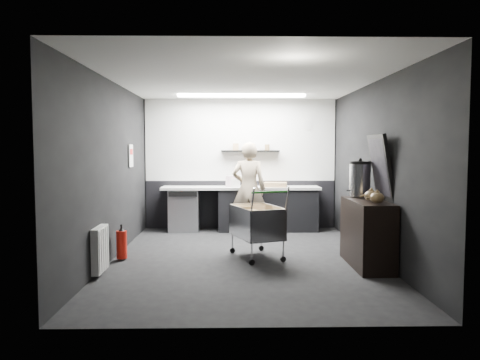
{
  "coord_description": "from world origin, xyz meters",
  "views": [
    {
      "loc": [
        -0.21,
        -7.05,
        1.7
      ],
      "look_at": [
        -0.06,
        0.4,
        1.18
      ],
      "focal_mm": 35.0,
      "sensor_mm": 36.0,
      "label": 1
    }
  ],
  "objects": [
    {
      "name": "prep_counter",
      "position": [
        0.14,
        2.42,
        0.46
      ],
      "size": [
        3.2,
        0.61,
        0.9
      ],
      "color": "black",
      "rests_on": "floor"
    },
    {
      "name": "floor",
      "position": [
        0.0,
        0.0,
        0.0
      ],
      "size": [
        5.5,
        5.5,
        0.0
      ],
      "primitive_type": "plane",
      "color": "black",
      "rests_on": "ground"
    },
    {
      "name": "wall_front",
      "position": [
        0.0,
        -2.75,
        1.35
      ],
      "size": [
        5.5,
        0.0,
        5.5
      ],
      "primitive_type": "plane",
      "rotation": [
        -1.57,
        0.0,
        0.0
      ],
      "color": "black",
      "rests_on": "floor"
    },
    {
      "name": "floating_shelf",
      "position": [
        0.2,
        2.62,
        1.62
      ],
      "size": [
        1.2,
        0.22,
        0.04
      ],
      "primitive_type": "cube",
      "color": "black",
      "rests_on": "wall_back"
    },
    {
      "name": "sideboard",
      "position": [
        1.76,
        -0.45,
        0.6
      ],
      "size": [
        0.54,
        1.26,
        1.89
      ],
      "color": "black",
      "rests_on": "floor"
    },
    {
      "name": "shopping_cart",
      "position": [
        0.19,
        0.07,
        0.51
      ],
      "size": [
        0.89,
        1.16,
        1.08
      ],
      "color": "silver",
      "rests_on": "floor"
    },
    {
      "name": "wall_back",
      "position": [
        0.0,
        2.75,
        1.35
      ],
      "size": [
        5.5,
        0.0,
        5.5
      ],
      "primitive_type": "plane",
      "rotation": [
        1.57,
        0.0,
        0.0
      ],
      "color": "black",
      "rests_on": "floor"
    },
    {
      "name": "cardboard_box",
      "position": [
        0.7,
        2.37,
        0.95
      ],
      "size": [
        0.5,
        0.42,
        0.09
      ],
      "primitive_type": "cube",
      "rotation": [
        0.0,
        0.0,
        -0.18
      ],
      "color": "#A08055",
      "rests_on": "prep_counter"
    },
    {
      "name": "ceiling",
      "position": [
        0.0,
        0.0,
        2.7
      ],
      "size": [
        5.5,
        5.5,
        0.0
      ],
      "primitive_type": "plane",
      "rotation": [
        3.14,
        0.0,
        0.0
      ],
      "color": "white",
      "rests_on": "wall_back"
    },
    {
      "name": "ceiling_strip",
      "position": [
        0.0,
        1.85,
        2.67
      ],
      "size": [
        2.4,
        0.2,
        0.04
      ],
      "primitive_type": "cube",
      "color": "white",
      "rests_on": "ceiling"
    },
    {
      "name": "wall_right",
      "position": [
        2.0,
        0.0,
        1.35
      ],
      "size": [
        0.0,
        5.5,
        5.5
      ],
      "primitive_type": "plane",
      "rotation": [
        1.57,
        0.0,
        -1.57
      ],
      "color": "black",
      "rests_on": "floor"
    },
    {
      "name": "poster",
      "position": [
        -1.98,
        1.3,
        1.55
      ],
      "size": [
        0.02,
        0.3,
        0.4
      ],
      "primitive_type": "cube",
      "color": "silver",
      "rests_on": "wall_left"
    },
    {
      "name": "pink_tub",
      "position": [
        -0.2,
        2.42,
        1.01
      ],
      "size": [
        0.22,
        0.22,
        0.22
      ],
      "primitive_type": "cylinder",
      "color": "silver",
      "rests_on": "prep_counter"
    },
    {
      "name": "poster_red_band",
      "position": [
        -1.98,
        1.3,
        1.62
      ],
      "size": [
        0.02,
        0.22,
        0.1
      ],
      "primitive_type": "cube",
      "color": "red",
      "rests_on": "poster"
    },
    {
      "name": "wall_clock",
      "position": [
        1.4,
        2.72,
        2.15
      ],
      "size": [
        0.2,
        0.03,
        0.2
      ],
      "primitive_type": "cylinder",
      "rotation": [
        1.57,
        0.0,
        0.0
      ],
      "color": "silver",
      "rests_on": "wall_back"
    },
    {
      "name": "dado_panel",
      "position": [
        0.0,
        2.73,
        0.5
      ],
      "size": [
        3.95,
        0.02,
        1.0
      ],
      "primitive_type": "cube",
      "color": "black",
      "rests_on": "wall_back"
    },
    {
      "name": "fire_extinguisher",
      "position": [
        -1.85,
        -0.06,
        0.25
      ],
      "size": [
        0.16,
        0.16,
        0.52
      ],
      "color": "red",
      "rests_on": "floor"
    },
    {
      "name": "kitchen_wall_panel",
      "position": [
        0.0,
        2.73,
        1.85
      ],
      "size": [
        3.95,
        0.02,
        1.7
      ],
      "primitive_type": "cube",
      "color": "silver",
      "rests_on": "wall_back"
    },
    {
      "name": "person",
      "position": [
        0.15,
        1.97,
        0.9
      ],
      "size": [
        0.71,
        0.52,
        1.8
      ],
      "primitive_type": "imported",
      "rotation": [
        0.0,
        0.0,
        3.01
      ],
      "color": "beige",
      "rests_on": "floor"
    },
    {
      "name": "radiator",
      "position": [
        -1.94,
        -0.9,
        0.35
      ],
      "size": [
        0.1,
        0.5,
        0.6
      ],
      "primitive_type": "cube",
      "color": "silver",
      "rests_on": "wall_left"
    },
    {
      "name": "wall_left",
      "position": [
        -2.0,
        0.0,
        1.35
      ],
      "size": [
        0.0,
        5.5,
        5.5
      ],
      "primitive_type": "plane",
      "rotation": [
        1.57,
        0.0,
        1.57
      ],
      "color": "black",
      "rests_on": "floor"
    },
    {
      "name": "white_container",
      "position": [
        -0.12,
        2.37,
        0.98
      ],
      "size": [
        0.22,
        0.19,
        0.17
      ],
      "primitive_type": "cube",
      "rotation": [
        0.0,
        0.0,
        0.28
      ],
      "color": "silver",
      "rests_on": "prep_counter"
    }
  ]
}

